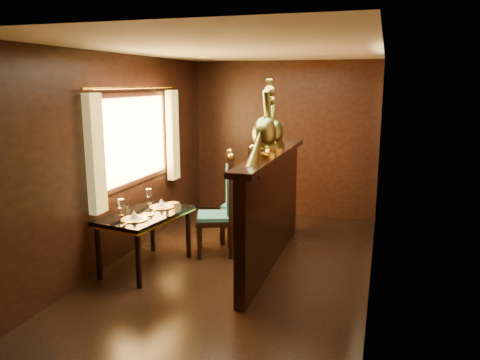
# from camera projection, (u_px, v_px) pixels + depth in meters

# --- Properties ---
(ground) EXTENTS (5.00, 5.00, 0.00)m
(ground) POSITION_uv_depth(u_px,v_px,m) (238.00, 269.00, 5.53)
(ground) COLOR black
(ground) RESTS_ON ground
(room_shell) EXTENTS (3.04, 5.04, 2.52)m
(room_shell) POSITION_uv_depth(u_px,v_px,m) (231.00, 135.00, 5.24)
(room_shell) COLOR black
(room_shell) RESTS_ON ground
(partition) EXTENTS (0.26, 2.70, 1.36)m
(partition) POSITION_uv_depth(u_px,v_px,m) (271.00, 206.00, 5.57)
(partition) COLOR black
(partition) RESTS_ON ground
(dining_table) EXTENTS (0.85, 1.22, 0.87)m
(dining_table) POSITION_uv_depth(u_px,v_px,m) (145.00, 218.00, 5.45)
(dining_table) COLOR black
(dining_table) RESTS_ON ground
(chair_left) EXTENTS (0.62, 0.63, 1.33)m
(chair_left) POSITION_uv_depth(u_px,v_px,m) (224.00, 201.00, 5.89)
(chair_left) COLOR black
(chair_left) RESTS_ON ground
(chair_right) EXTENTS (0.51, 0.56, 1.39)m
(chair_right) POSITION_uv_depth(u_px,v_px,m) (251.00, 192.00, 6.26)
(chair_right) COLOR black
(chair_right) RESTS_ON ground
(peacock_left) EXTENTS (0.26, 0.71, 0.84)m
(peacock_left) POSITION_uv_depth(u_px,v_px,m) (265.00, 119.00, 4.98)
(peacock_left) COLOR #18492B
(peacock_left) RESTS_ON partition
(peacock_right) EXTENTS (0.22, 0.60, 0.71)m
(peacock_right) POSITION_uv_depth(u_px,v_px,m) (274.00, 121.00, 5.43)
(peacock_right) COLOR #18492B
(peacock_right) RESTS_ON partition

